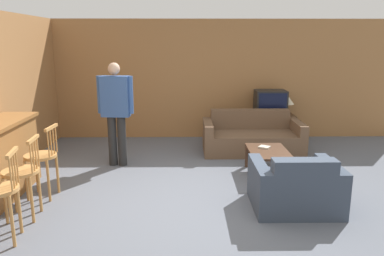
{
  "coord_description": "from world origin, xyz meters",
  "views": [
    {
      "loc": [
        -0.22,
        -4.69,
        2.14
      ],
      "look_at": [
        -0.14,
        0.84,
        0.85
      ],
      "focal_mm": 35.0,
      "sensor_mm": 36.0,
      "label": 1
    }
  ],
  "objects_px": {
    "couch_far": "(252,138)",
    "person_by_window": "(116,109)",
    "table_lamp": "(288,100)",
    "tv_unit": "(269,128)",
    "bar_chair_near": "(0,194)",
    "coffee_table": "(268,154)",
    "book_on_table": "(264,147)",
    "bar_chair_mid": "(22,176)",
    "tv": "(270,103)",
    "bar_chair_far": "(42,160)",
    "armchair_near": "(295,188)"
  },
  "relations": [
    {
      "from": "couch_far",
      "to": "person_by_window",
      "type": "distance_m",
      "value": 2.73
    },
    {
      "from": "table_lamp",
      "to": "tv_unit",
      "type": "bearing_deg",
      "value": 180.0
    },
    {
      "from": "person_by_window",
      "to": "couch_far",
      "type": "bearing_deg",
      "value": 18.0
    },
    {
      "from": "bar_chair_near",
      "to": "tv_unit",
      "type": "bearing_deg",
      "value": 47.67
    },
    {
      "from": "couch_far",
      "to": "table_lamp",
      "type": "bearing_deg",
      "value": 41.89
    },
    {
      "from": "coffee_table",
      "to": "book_on_table",
      "type": "distance_m",
      "value": 0.17
    },
    {
      "from": "tv_unit",
      "to": "bar_chair_near",
      "type": "bearing_deg",
      "value": -132.33
    },
    {
      "from": "bar_chair_near",
      "to": "bar_chair_mid",
      "type": "relative_size",
      "value": 1.0
    },
    {
      "from": "tv",
      "to": "book_on_table",
      "type": "height_order",
      "value": "tv"
    },
    {
      "from": "table_lamp",
      "to": "person_by_window",
      "type": "xyz_separation_m",
      "value": [
        -3.38,
        -1.6,
        0.12
      ]
    },
    {
      "from": "bar_chair_far",
      "to": "couch_far",
      "type": "relative_size",
      "value": 0.54
    },
    {
      "from": "bar_chair_far",
      "to": "book_on_table",
      "type": "distance_m",
      "value": 3.43
    },
    {
      "from": "armchair_near",
      "to": "bar_chair_near",
      "type": "bearing_deg",
      "value": -167.17
    },
    {
      "from": "table_lamp",
      "to": "person_by_window",
      "type": "relative_size",
      "value": 0.24
    },
    {
      "from": "book_on_table",
      "to": "table_lamp",
      "type": "xyz_separation_m",
      "value": [
        0.88,
        1.99,
        0.46
      ]
    },
    {
      "from": "tv_unit",
      "to": "table_lamp",
      "type": "bearing_deg",
      "value": -0.0
    },
    {
      "from": "armchair_near",
      "to": "person_by_window",
      "type": "bearing_deg",
      "value": 145.75
    },
    {
      "from": "person_by_window",
      "to": "bar_chair_mid",
      "type": "bearing_deg",
      "value": -111.4
    },
    {
      "from": "book_on_table",
      "to": "bar_chair_mid",
      "type": "bearing_deg",
      "value": -153.85
    },
    {
      "from": "table_lamp",
      "to": "person_by_window",
      "type": "distance_m",
      "value": 3.74
    },
    {
      "from": "book_on_table",
      "to": "bar_chair_near",
      "type": "bearing_deg",
      "value": -146.49
    },
    {
      "from": "bar_chair_mid",
      "to": "book_on_table",
      "type": "height_order",
      "value": "bar_chair_mid"
    },
    {
      "from": "coffee_table",
      "to": "table_lamp",
      "type": "bearing_deg",
      "value": 68.43
    },
    {
      "from": "book_on_table",
      "to": "table_lamp",
      "type": "relative_size",
      "value": 0.52
    },
    {
      "from": "bar_chair_mid",
      "to": "tv",
      "type": "bearing_deg",
      "value": 43.5
    },
    {
      "from": "bar_chair_near",
      "to": "coffee_table",
      "type": "height_order",
      "value": "bar_chair_near"
    },
    {
      "from": "bar_chair_mid",
      "to": "tv",
      "type": "distance_m",
      "value": 5.24
    },
    {
      "from": "bar_chair_far",
      "to": "couch_far",
      "type": "height_order",
      "value": "bar_chair_far"
    },
    {
      "from": "tv",
      "to": "bar_chair_far",
      "type": "bearing_deg",
      "value": -141.97
    },
    {
      "from": "bar_chair_near",
      "to": "couch_far",
      "type": "bearing_deg",
      "value": 45.79
    },
    {
      "from": "bar_chair_mid",
      "to": "table_lamp",
      "type": "xyz_separation_m",
      "value": [
        4.16,
        3.6,
        0.35
      ]
    },
    {
      "from": "bar_chair_near",
      "to": "bar_chair_far",
      "type": "xyz_separation_m",
      "value": [
        0.0,
        1.19,
        0.0
      ]
    },
    {
      "from": "armchair_near",
      "to": "bar_chair_mid",
      "type": "bearing_deg",
      "value": -176.39
    },
    {
      "from": "coffee_table",
      "to": "bar_chair_mid",
      "type": "bearing_deg",
      "value": -156.23
    },
    {
      "from": "couch_far",
      "to": "armchair_near",
      "type": "bearing_deg",
      "value": -87.23
    },
    {
      "from": "bar_chair_far",
      "to": "table_lamp",
      "type": "distance_m",
      "value": 5.12
    },
    {
      "from": "tv",
      "to": "person_by_window",
      "type": "height_order",
      "value": "person_by_window"
    },
    {
      "from": "tv",
      "to": "book_on_table",
      "type": "relative_size",
      "value": 2.93
    },
    {
      "from": "bar_chair_near",
      "to": "table_lamp",
      "type": "xyz_separation_m",
      "value": [
        4.16,
        4.16,
        0.35
      ]
    },
    {
      "from": "bar_chair_far",
      "to": "table_lamp",
      "type": "bearing_deg",
      "value": 35.5
    },
    {
      "from": "bar_chair_mid",
      "to": "bar_chair_far",
      "type": "relative_size",
      "value": 1.0
    },
    {
      "from": "tv",
      "to": "person_by_window",
      "type": "relative_size",
      "value": 0.36
    },
    {
      "from": "armchair_near",
      "to": "tv",
      "type": "bearing_deg",
      "value": 83.51
    },
    {
      "from": "bar_chair_near",
      "to": "book_on_table",
      "type": "xyz_separation_m",
      "value": [
        3.28,
        2.17,
        -0.12
      ]
    },
    {
      "from": "armchair_near",
      "to": "tv_unit",
      "type": "height_order",
      "value": "armchair_near"
    },
    {
      "from": "tv",
      "to": "table_lamp",
      "type": "bearing_deg",
      "value": 0.48
    },
    {
      "from": "armchair_near",
      "to": "tv_unit",
      "type": "xyz_separation_m",
      "value": [
        0.38,
        3.39,
        0.01
      ]
    },
    {
      "from": "couch_far",
      "to": "person_by_window",
      "type": "xyz_separation_m",
      "value": [
        -2.5,
        -0.81,
        0.73
      ]
    },
    {
      "from": "person_by_window",
      "to": "tv",
      "type": "bearing_deg",
      "value": 27.97
    },
    {
      "from": "couch_far",
      "to": "tv_unit",
      "type": "bearing_deg",
      "value": 57.09
    }
  ]
}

